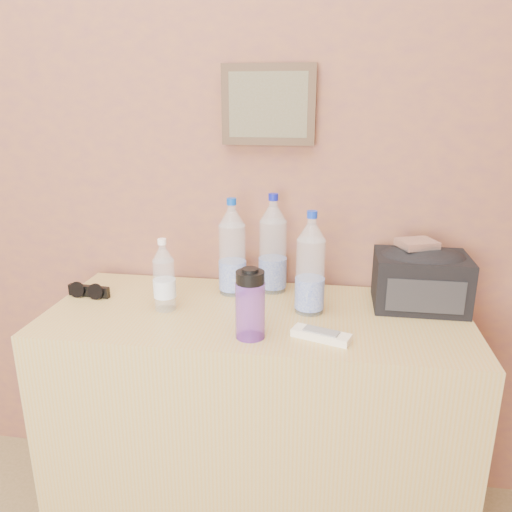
{
  "coord_description": "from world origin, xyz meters",
  "views": [
    {
      "loc": [
        0.6,
        0.33,
        1.42
      ],
      "look_at": [
        0.39,
        1.71,
        0.98
      ],
      "focal_mm": 35.0,
      "sensor_mm": 36.0,
      "label": 1
    }
  ],
  "objects_px": {
    "pet_small": "(164,279)",
    "foil_packet": "(417,244)",
    "dresser": "(256,423)",
    "ac_remote": "(321,335)",
    "toiletry_bag": "(421,278)",
    "pet_large_d": "(310,269)",
    "pet_large_b": "(273,249)",
    "sunglasses": "(89,291)",
    "pet_large_c": "(232,252)",
    "nalgene_bottle": "(250,304)"
  },
  "relations": [
    {
      "from": "pet_small",
      "to": "foil_packet",
      "type": "xyz_separation_m",
      "value": [
        0.76,
        0.15,
        0.1
      ]
    },
    {
      "from": "dresser",
      "to": "ac_remote",
      "type": "bearing_deg",
      "value": -37.05
    },
    {
      "from": "ac_remote",
      "to": "toiletry_bag",
      "type": "relative_size",
      "value": 0.58
    },
    {
      "from": "dresser",
      "to": "pet_large_d",
      "type": "xyz_separation_m",
      "value": [
        0.16,
        0.03,
        0.54
      ]
    },
    {
      "from": "dresser",
      "to": "pet_large_b",
      "type": "xyz_separation_m",
      "value": [
        0.03,
        0.19,
        0.55
      ]
    },
    {
      "from": "pet_large_b",
      "to": "foil_packet",
      "type": "height_order",
      "value": "pet_large_b"
    },
    {
      "from": "pet_large_b",
      "to": "sunglasses",
      "type": "xyz_separation_m",
      "value": [
        -0.59,
        -0.15,
        -0.13
      ]
    },
    {
      "from": "dresser",
      "to": "ac_remote",
      "type": "distance_m",
      "value": 0.48
    },
    {
      "from": "pet_large_b",
      "to": "pet_large_c",
      "type": "relative_size",
      "value": 1.03
    },
    {
      "from": "pet_large_b",
      "to": "pet_large_d",
      "type": "relative_size",
      "value": 1.06
    },
    {
      "from": "pet_large_d",
      "to": "nalgene_bottle",
      "type": "bearing_deg",
      "value": -127.69
    },
    {
      "from": "pet_small",
      "to": "dresser",
      "type": "bearing_deg",
      "value": 3.89
    },
    {
      "from": "pet_large_c",
      "to": "ac_remote",
      "type": "relative_size",
      "value": 2.01
    },
    {
      "from": "pet_large_c",
      "to": "nalgene_bottle",
      "type": "distance_m",
      "value": 0.34
    },
    {
      "from": "pet_large_b",
      "to": "foil_packet",
      "type": "bearing_deg",
      "value": -7.42
    },
    {
      "from": "foil_packet",
      "to": "ac_remote",
      "type": "bearing_deg",
      "value": -134.32
    },
    {
      "from": "pet_large_b",
      "to": "pet_small",
      "type": "distance_m",
      "value": 0.37
    },
    {
      "from": "pet_large_d",
      "to": "pet_small",
      "type": "height_order",
      "value": "pet_large_d"
    },
    {
      "from": "pet_small",
      "to": "nalgene_bottle",
      "type": "relative_size",
      "value": 1.14
    },
    {
      "from": "foil_packet",
      "to": "pet_large_b",
      "type": "bearing_deg",
      "value": 172.58
    },
    {
      "from": "nalgene_bottle",
      "to": "pet_small",
      "type": "bearing_deg",
      "value": 152.94
    },
    {
      "from": "pet_large_c",
      "to": "ac_remote",
      "type": "xyz_separation_m",
      "value": [
        0.3,
        -0.3,
        -0.13
      ]
    },
    {
      "from": "ac_remote",
      "to": "nalgene_bottle",
      "type": "bearing_deg",
      "value": -156.59
    },
    {
      "from": "pet_large_b",
      "to": "sunglasses",
      "type": "relative_size",
      "value": 2.3
    },
    {
      "from": "pet_small",
      "to": "foil_packet",
      "type": "height_order",
      "value": "pet_small"
    },
    {
      "from": "pet_small",
      "to": "ac_remote",
      "type": "relative_size",
      "value": 1.41
    },
    {
      "from": "sunglasses",
      "to": "foil_packet",
      "type": "height_order",
      "value": "foil_packet"
    },
    {
      "from": "nalgene_bottle",
      "to": "pet_large_c",
      "type": "bearing_deg",
      "value": 109.4
    },
    {
      "from": "pet_large_c",
      "to": "foil_packet",
      "type": "xyz_separation_m",
      "value": [
        0.58,
        -0.02,
        0.06
      ]
    },
    {
      "from": "pet_large_d",
      "to": "nalgene_bottle",
      "type": "xyz_separation_m",
      "value": [
        -0.15,
        -0.19,
        -0.04
      ]
    },
    {
      "from": "ac_remote",
      "to": "toiletry_bag",
      "type": "height_order",
      "value": "toiletry_bag"
    },
    {
      "from": "toiletry_bag",
      "to": "dresser",
      "type": "bearing_deg",
      "value": -165.83
    },
    {
      "from": "dresser",
      "to": "pet_large_c",
      "type": "relative_size",
      "value": 3.99
    },
    {
      "from": "pet_large_d",
      "to": "foil_packet",
      "type": "distance_m",
      "value": 0.34
    },
    {
      "from": "pet_large_c",
      "to": "nalgene_bottle",
      "type": "bearing_deg",
      "value": -70.6
    },
    {
      "from": "pet_small",
      "to": "toiletry_bag",
      "type": "bearing_deg",
      "value": 10.35
    },
    {
      "from": "dresser",
      "to": "pet_large_d",
      "type": "height_order",
      "value": "pet_large_d"
    },
    {
      "from": "pet_large_c",
      "to": "sunglasses",
      "type": "bearing_deg",
      "value": -167.11
    },
    {
      "from": "pet_small",
      "to": "toiletry_bag",
      "type": "xyz_separation_m",
      "value": [
        0.77,
        0.14,
        -0.0
      ]
    },
    {
      "from": "foil_packet",
      "to": "sunglasses",
      "type": "bearing_deg",
      "value": -175.16
    },
    {
      "from": "pet_large_b",
      "to": "pet_large_c",
      "type": "xyz_separation_m",
      "value": [
        -0.13,
        -0.04,
        -0.0
      ]
    },
    {
      "from": "dresser",
      "to": "pet_large_c",
      "type": "distance_m",
      "value": 0.57
    },
    {
      "from": "nalgene_bottle",
      "to": "foil_packet",
      "type": "relative_size",
      "value": 1.82
    },
    {
      "from": "dresser",
      "to": "pet_large_d",
      "type": "relative_size",
      "value": 4.07
    },
    {
      "from": "pet_large_d",
      "to": "toiletry_bag",
      "type": "bearing_deg",
      "value": 15.82
    },
    {
      "from": "pet_large_b",
      "to": "sunglasses",
      "type": "distance_m",
      "value": 0.62
    },
    {
      "from": "dresser",
      "to": "pet_large_c",
      "type": "height_order",
      "value": "pet_large_c"
    },
    {
      "from": "sunglasses",
      "to": "toiletry_bag",
      "type": "relative_size",
      "value": 0.52
    },
    {
      "from": "pet_large_b",
      "to": "foil_packet",
      "type": "relative_size",
      "value": 3.07
    },
    {
      "from": "dresser",
      "to": "pet_small",
      "type": "xyz_separation_m",
      "value": [
        -0.28,
        -0.02,
        0.5
      ]
    }
  ]
}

